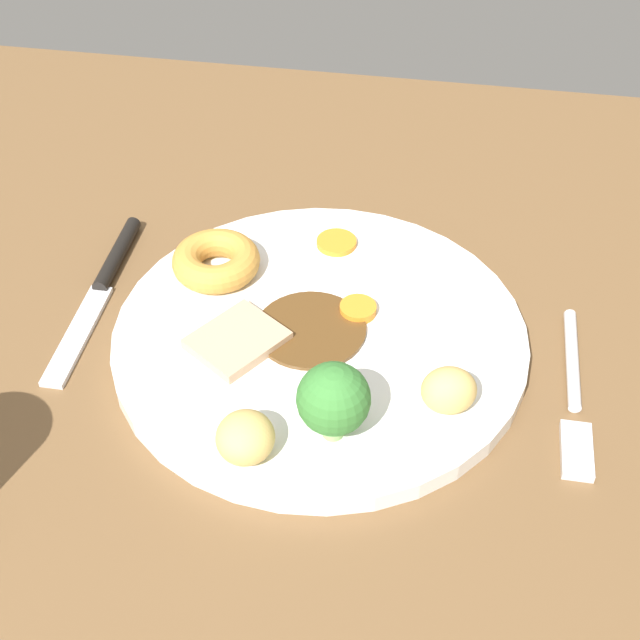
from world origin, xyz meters
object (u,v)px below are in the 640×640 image
(carrot_coin_back, at_px, (354,309))
(fork, at_px, (574,394))
(roast_potato_left, at_px, (449,390))
(roast_potato_right, at_px, (245,437))
(yorkshire_pudding, at_px, (216,261))
(broccoli_floret, at_px, (329,399))
(dinner_plate, at_px, (320,337))
(meat_slice_main, at_px, (237,340))
(knife, at_px, (104,282))
(carrot_coin_front, at_px, (337,242))

(carrot_coin_back, xyz_separation_m, fork, (-0.16, 0.05, -0.01))
(roast_potato_left, relative_size, roast_potato_right, 0.94)
(yorkshire_pudding, height_order, broccoli_floret, broccoli_floret)
(broccoli_floret, xyz_separation_m, fork, (-0.16, -0.07, -0.04))
(dinner_plate, xyz_separation_m, yorkshire_pudding, (0.09, -0.05, 0.02))
(meat_slice_main, relative_size, roast_potato_right, 1.55)
(carrot_coin_back, bearing_deg, knife, -3.41)
(roast_potato_left, distance_m, fork, 0.10)
(yorkshire_pudding, distance_m, roast_potato_left, 0.21)
(yorkshire_pudding, distance_m, carrot_coin_front, 0.10)
(meat_slice_main, height_order, fork, meat_slice_main)
(knife, bearing_deg, yorkshire_pudding, 100.03)
(meat_slice_main, relative_size, yorkshire_pudding, 0.89)
(yorkshire_pudding, xyz_separation_m, carrot_coin_front, (-0.09, -0.05, -0.01))
(dinner_plate, xyz_separation_m, carrot_coin_front, (0.00, -0.10, 0.01))
(carrot_coin_back, height_order, fork, carrot_coin_back)
(dinner_plate, height_order, roast_potato_left, roast_potato_left)
(meat_slice_main, distance_m, knife, 0.14)
(roast_potato_right, height_order, carrot_coin_back, roast_potato_right)
(carrot_coin_front, height_order, carrot_coin_back, carrot_coin_back)
(yorkshire_pudding, relative_size, carrot_coin_back, 2.51)
(carrot_coin_back, bearing_deg, broccoli_floret, 90.09)
(meat_slice_main, relative_size, roast_potato_left, 1.65)
(dinner_plate, distance_m, carrot_coin_back, 0.03)
(carrot_coin_back, relative_size, fork, 0.18)
(roast_potato_right, relative_size, carrot_coin_front, 1.22)
(roast_potato_right, xyz_separation_m, carrot_coin_back, (-0.05, -0.14, -0.01))
(dinner_plate, bearing_deg, fork, 172.75)
(carrot_coin_back, height_order, knife, carrot_coin_back)
(meat_slice_main, xyz_separation_m, carrot_coin_front, (-0.05, -0.12, -0.00))
(dinner_plate, height_order, carrot_coin_back, carrot_coin_back)
(meat_slice_main, distance_m, fork, 0.24)
(yorkshire_pudding, xyz_separation_m, roast_potato_right, (-0.06, 0.17, 0.00))
(meat_slice_main, height_order, yorkshire_pudding, yorkshire_pudding)
(yorkshire_pudding, height_order, roast_potato_right, roast_potato_right)
(broccoli_floret, height_order, fork, broccoli_floret)
(dinner_plate, height_order, roast_potato_right, roast_potato_right)
(dinner_plate, relative_size, carrot_coin_front, 9.32)
(roast_potato_right, height_order, carrot_coin_front, roast_potato_right)
(yorkshire_pudding, bearing_deg, meat_slice_main, 114.59)
(carrot_coin_back, xyz_separation_m, broccoli_floret, (-0.00, 0.12, 0.03))
(roast_potato_right, xyz_separation_m, carrot_coin_front, (-0.02, -0.22, -0.01))
(roast_potato_left, distance_m, roast_potato_right, 0.13)
(dinner_plate, bearing_deg, carrot_coin_front, -87.90)
(roast_potato_right, bearing_deg, knife, -45.31)
(carrot_coin_front, height_order, knife, carrot_coin_front)
(dinner_plate, height_order, carrot_coin_front, carrot_coin_front)
(dinner_plate, height_order, knife, dinner_plate)
(fork, height_order, knife, knife)
(roast_potato_left, distance_m, knife, 0.29)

